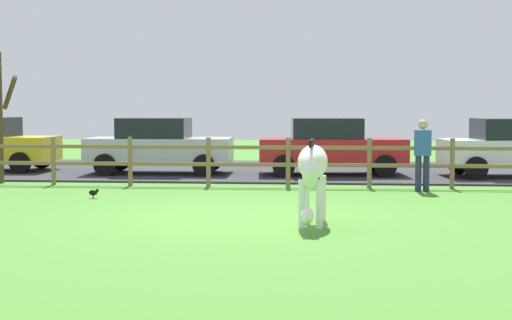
# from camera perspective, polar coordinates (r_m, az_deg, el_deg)

# --- Properties ---
(ground_plane) EXTENTS (60.00, 60.00, 0.00)m
(ground_plane) POSITION_cam_1_polar(r_m,az_deg,el_deg) (13.50, -1.16, -4.25)
(ground_plane) COLOR #47842D
(parking_asphalt) EXTENTS (28.00, 7.40, 0.05)m
(parking_asphalt) POSITION_cam_1_polar(r_m,az_deg,el_deg) (22.70, 1.45, -0.80)
(parking_asphalt) COLOR #2D2D33
(parking_asphalt) RESTS_ON ground_plane
(paddock_fence) EXTENTS (21.36, 0.11, 1.19)m
(paddock_fence) POSITION_cam_1_polar(r_m,az_deg,el_deg) (18.41, -0.60, 0.10)
(paddock_fence) COLOR olive
(paddock_fence) RESTS_ON ground_plane
(zebra) EXTENTS (0.56, 1.94, 1.41)m
(zebra) POSITION_cam_1_polar(r_m,az_deg,el_deg) (12.48, 4.21, -0.67)
(zebra) COLOR white
(zebra) RESTS_ON ground_plane
(crow_on_grass) EXTENTS (0.21, 0.10, 0.20)m
(crow_on_grass) POSITION_cam_1_polar(r_m,az_deg,el_deg) (16.50, -12.00, -2.38)
(crow_on_grass) COLOR black
(crow_on_grass) RESTS_ON ground_plane
(parked_car_silver) EXTENTS (4.05, 1.97, 1.56)m
(parked_car_silver) POSITION_cam_1_polar(r_m,az_deg,el_deg) (21.63, -7.27, 1.10)
(parked_car_silver) COLOR #B7BABF
(parked_car_silver) RESTS_ON parking_asphalt
(parked_car_red) EXTENTS (4.13, 2.16, 1.56)m
(parked_car_red) POSITION_cam_1_polar(r_m,az_deg,el_deg) (21.22, 5.56, 1.06)
(parked_car_red) COLOR red
(parked_car_red) RESTS_ON parking_asphalt
(visitor_near_fence) EXTENTS (0.37, 0.23, 1.64)m
(visitor_near_fence) POSITION_cam_1_polar(r_m,az_deg,el_deg) (17.77, 12.30, 0.60)
(visitor_near_fence) COLOR #232847
(visitor_near_fence) RESTS_ON ground_plane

